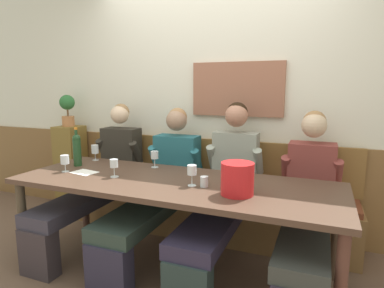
{
  "coord_description": "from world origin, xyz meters",
  "views": [
    {
      "loc": [
        1.04,
        -2.1,
        1.47
      ],
      "look_at": [
        0.01,
        0.43,
        0.98
      ],
      "focal_mm": 30.61,
      "sensor_mm": 36.0,
      "label": 1
    }
  ],
  "objects_px": {
    "wine_glass_left_end": "(155,156)",
    "water_tumbler_right": "(204,182)",
    "person_center_left_seat": "(159,184)",
    "dining_table": "(174,190)",
    "person_center_right_seat": "(100,175)",
    "ice_bucket": "(237,179)",
    "wine_glass_center_rear": "(192,171)",
    "wine_glass_near_bucket": "(95,150)",
    "wine_bottle_clear_water": "(77,149)",
    "person_right_seat": "(224,188)",
    "wall_bench": "(205,207)",
    "wine_glass_mid_right": "(65,161)",
    "potted_plant": "(67,108)",
    "wine_glass_mid_left": "(114,165)",
    "person_left_seat": "(308,199)"
  },
  "relations": [
    {
      "from": "person_center_right_seat",
      "to": "ice_bucket",
      "type": "height_order",
      "value": "person_center_right_seat"
    },
    {
      "from": "wine_glass_left_end",
      "to": "dining_table",
      "type": "bearing_deg",
      "value": -43.63
    },
    {
      "from": "wall_bench",
      "to": "wine_glass_mid_right",
      "type": "relative_size",
      "value": 19.69
    },
    {
      "from": "person_center_right_seat",
      "to": "wine_glass_mid_left",
      "type": "distance_m",
      "value": 0.68
    },
    {
      "from": "dining_table",
      "to": "wine_glass_left_end",
      "type": "height_order",
      "value": "wine_glass_left_end"
    },
    {
      "from": "dining_table",
      "to": "wine_bottle_clear_water",
      "type": "relative_size",
      "value": 7.12
    },
    {
      "from": "wall_bench",
      "to": "dining_table",
      "type": "height_order",
      "value": "wall_bench"
    },
    {
      "from": "person_center_left_seat",
      "to": "wine_glass_left_end",
      "type": "xyz_separation_m",
      "value": [
        -0.03,
        -0.02,
        0.26
      ]
    },
    {
      "from": "wine_glass_mid_left",
      "to": "potted_plant",
      "type": "relative_size",
      "value": 0.4
    },
    {
      "from": "person_center_right_seat",
      "to": "potted_plant",
      "type": "bearing_deg",
      "value": 149.82
    },
    {
      "from": "ice_bucket",
      "to": "potted_plant",
      "type": "xyz_separation_m",
      "value": [
        -2.23,
        0.91,
        0.36
      ]
    },
    {
      "from": "person_center_left_seat",
      "to": "wine_glass_mid_left",
      "type": "relative_size",
      "value": 9.32
    },
    {
      "from": "person_left_seat",
      "to": "wine_glass_mid_left",
      "type": "height_order",
      "value": "person_left_seat"
    },
    {
      "from": "water_tumbler_right",
      "to": "ice_bucket",
      "type": "bearing_deg",
      "value": -16.28
    },
    {
      "from": "wall_bench",
      "to": "wine_glass_near_bucket",
      "type": "bearing_deg",
      "value": -159.04
    },
    {
      "from": "wine_bottle_clear_water",
      "to": "wine_glass_mid_right",
      "type": "xyz_separation_m",
      "value": [
        0.05,
        -0.21,
        -0.06
      ]
    },
    {
      "from": "person_center_left_seat",
      "to": "wine_bottle_clear_water",
      "type": "xyz_separation_m",
      "value": [
        -0.71,
        -0.23,
        0.31
      ]
    },
    {
      "from": "person_left_seat",
      "to": "ice_bucket",
      "type": "distance_m",
      "value": 0.7
    },
    {
      "from": "dining_table",
      "to": "water_tumbler_right",
      "type": "distance_m",
      "value": 0.3
    },
    {
      "from": "wine_bottle_clear_water",
      "to": "water_tumbler_right",
      "type": "xyz_separation_m",
      "value": [
        1.28,
        -0.17,
        -0.12
      ]
    },
    {
      "from": "person_center_left_seat",
      "to": "wine_bottle_clear_water",
      "type": "distance_m",
      "value": 0.81
    },
    {
      "from": "person_right_seat",
      "to": "ice_bucket",
      "type": "xyz_separation_m",
      "value": [
        0.23,
        -0.47,
        0.23
      ]
    },
    {
      "from": "water_tumbler_right",
      "to": "dining_table",
      "type": "bearing_deg",
      "value": 168.01
    },
    {
      "from": "person_right_seat",
      "to": "wine_glass_center_rear",
      "type": "xyz_separation_m",
      "value": [
        -0.12,
        -0.4,
        0.24
      ]
    },
    {
      "from": "person_center_right_seat",
      "to": "wine_bottle_clear_water",
      "type": "height_order",
      "value": "person_center_right_seat"
    },
    {
      "from": "dining_table",
      "to": "ice_bucket",
      "type": "xyz_separation_m",
      "value": [
        0.53,
        -0.13,
        0.18
      ]
    },
    {
      "from": "person_center_right_seat",
      "to": "person_right_seat",
      "type": "height_order",
      "value": "person_right_seat"
    },
    {
      "from": "person_center_left_seat",
      "to": "ice_bucket",
      "type": "xyz_separation_m",
      "value": [
        0.83,
        -0.47,
        0.26
      ]
    },
    {
      "from": "wall_bench",
      "to": "wine_glass_left_end",
      "type": "height_order",
      "value": "wall_bench"
    },
    {
      "from": "wine_glass_mid_left",
      "to": "wine_glass_center_rear",
      "type": "height_order",
      "value": "wine_glass_center_rear"
    },
    {
      "from": "person_center_right_seat",
      "to": "person_left_seat",
      "type": "distance_m",
      "value": 1.92
    },
    {
      "from": "wine_glass_mid_right",
      "to": "water_tumbler_right",
      "type": "height_order",
      "value": "wine_glass_mid_right"
    },
    {
      "from": "wine_glass_center_rear",
      "to": "wine_glass_near_bucket",
      "type": "relative_size",
      "value": 1.01
    },
    {
      "from": "water_tumbler_right",
      "to": "person_right_seat",
      "type": "bearing_deg",
      "value": 85.71
    },
    {
      "from": "wine_glass_left_end",
      "to": "water_tumbler_right",
      "type": "height_order",
      "value": "wine_glass_left_end"
    },
    {
      "from": "wine_glass_near_bucket",
      "to": "potted_plant",
      "type": "height_order",
      "value": "potted_plant"
    },
    {
      "from": "person_center_right_seat",
      "to": "wine_glass_near_bucket",
      "type": "relative_size",
      "value": 8.79
    },
    {
      "from": "wine_glass_center_rear",
      "to": "wine_glass_left_end",
      "type": "xyz_separation_m",
      "value": [
        -0.51,
        0.38,
        -0.01
      ]
    },
    {
      "from": "wine_bottle_clear_water",
      "to": "person_left_seat",
      "type": "bearing_deg",
      "value": 7.1
    },
    {
      "from": "ice_bucket",
      "to": "wine_bottle_clear_water",
      "type": "xyz_separation_m",
      "value": [
        -1.54,
        0.24,
        0.05
      ]
    },
    {
      "from": "wine_bottle_clear_water",
      "to": "ice_bucket",
      "type": "bearing_deg",
      "value": -8.94
    },
    {
      "from": "person_center_left_seat",
      "to": "water_tumbler_right",
      "type": "xyz_separation_m",
      "value": [
        0.57,
        -0.39,
        0.19
      ]
    },
    {
      "from": "wall_bench",
      "to": "ice_bucket",
      "type": "relative_size",
      "value": 12.75
    },
    {
      "from": "dining_table",
      "to": "person_right_seat",
      "type": "xyz_separation_m",
      "value": [
        0.3,
        0.34,
        -0.05
      ]
    },
    {
      "from": "wall_bench",
      "to": "potted_plant",
      "type": "relative_size",
      "value": 7.78
    },
    {
      "from": "wine_glass_near_bucket",
      "to": "wine_glass_left_end",
      "type": "xyz_separation_m",
      "value": [
        0.67,
        -0.04,
        0.0
      ]
    },
    {
      "from": "person_center_right_seat",
      "to": "wine_glass_center_rear",
      "type": "distance_m",
      "value": 1.23
    },
    {
      "from": "wall_bench",
      "to": "dining_table",
      "type": "xyz_separation_m",
      "value": [
        0.0,
        -0.74,
        0.4
      ]
    },
    {
      "from": "water_tumbler_right",
      "to": "wine_glass_center_rear",
      "type": "bearing_deg",
      "value": -173.6
    },
    {
      "from": "potted_plant",
      "to": "person_right_seat",
      "type": "bearing_deg",
      "value": -12.28
    }
  ]
}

